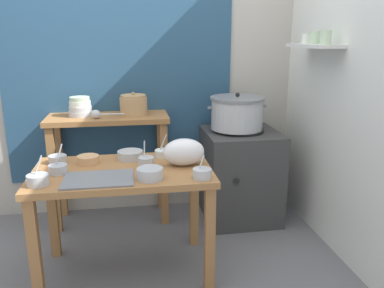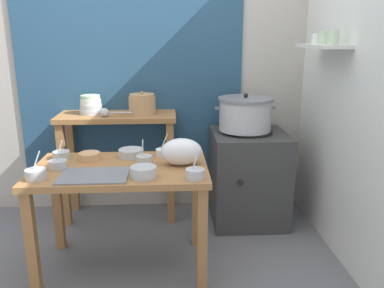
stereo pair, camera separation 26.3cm
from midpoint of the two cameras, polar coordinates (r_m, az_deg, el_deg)
ground_plane at (r=2.79m, az=-9.16°, el=-17.75°), size 9.00×9.00×0.00m
wall_back at (r=3.44m, az=-8.82°, el=11.68°), size 4.40×0.12×2.60m
wall_right at (r=2.89m, az=19.00°, el=10.28°), size 0.30×3.20×2.60m
prep_table at (r=2.54m, az=-12.90°, el=-5.97°), size 1.10×0.66×0.72m
back_shelf_table at (r=3.30m, az=-14.17°, el=0.19°), size 0.96×0.40×0.90m
stove_block at (r=3.34m, az=4.80°, el=-4.49°), size 0.60×0.61×0.78m
steamer_pot at (r=3.21m, az=4.23°, el=4.51°), size 0.49×0.44×0.30m
clay_pot at (r=3.22m, az=-10.82°, el=5.54°), size 0.22×0.22×0.19m
bowl_stack_enamel at (r=3.29m, az=-18.16°, el=5.08°), size 0.19×0.19×0.15m
ladle at (r=3.15m, az=-15.97°, el=4.15°), size 0.25×0.07×0.07m
serving_tray at (r=2.36m, az=-16.57°, el=-4.96°), size 0.40×0.28×0.01m
plastic_bag at (r=2.49m, az=-4.22°, el=-1.22°), size 0.26×0.16×0.18m
prep_bowl_0 at (r=2.29m, az=-9.43°, el=-4.27°), size 0.15×0.15×0.07m
prep_bowl_1 at (r=2.74m, az=-21.57°, el=-2.05°), size 0.11×0.11×0.05m
prep_bowl_2 at (r=2.68m, az=-11.75°, el=-1.57°), size 0.17×0.17×0.06m
prep_bowl_3 at (r=2.66m, az=-17.63°, el=-2.16°), size 0.14×0.14×0.05m
prep_bowl_4 at (r=2.53m, az=-21.73°, el=-3.38°), size 0.11×0.11×0.18m
prep_bowl_5 at (r=2.51m, az=-9.66°, el=-2.55°), size 0.10×0.10×0.16m
prep_bowl_6 at (r=2.38m, az=-24.49°, el=-4.76°), size 0.12×0.12×0.17m
prep_bowl_7 at (r=2.27m, az=-1.84°, el=-4.31°), size 0.11×0.11×0.14m
prep_bowl_8 at (r=2.69m, az=-7.11°, el=-1.34°), size 0.11×0.11×0.16m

